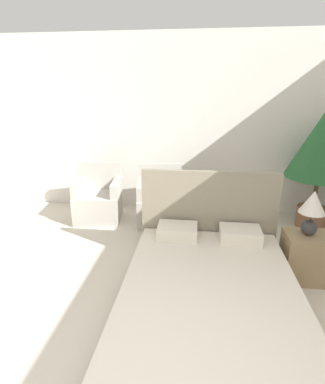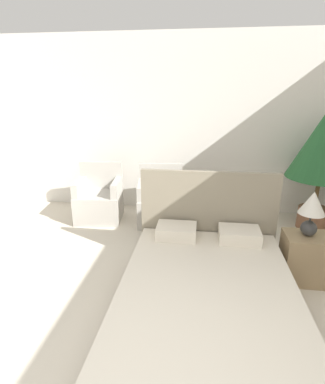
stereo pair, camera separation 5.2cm
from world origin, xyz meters
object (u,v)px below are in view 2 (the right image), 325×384
armchair_near_window_right (161,205)px  potted_palm (325,147)px  bed (207,296)px  nightstand (306,258)px  table_lamp (312,208)px  armchair_near_window_left (99,202)px

armchair_near_window_right → potted_palm: (2.34, 0.09, 0.96)m
bed → nightstand: bearing=35.4°
table_lamp → bed: bearing=-143.7°
bed → armchair_near_window_left: (-1.72, 2.11, 0.04)m
potted_palm → bed: bearing=-126.5°
bed → armchair_near_window_left: bearing=129.2°
armchair_near_window_left → nightstand: armchair_near_window_left is taller
bed → armchair_near_window_right: 2.23m
armchair_near_window_right → table_lamp: size_ratio=1.82×
armchair_near_window_left → table_lamp: table_lamp is taller
armchair_near_window_right → potted_palm: bearing=-5.4°
table_lamp → armchair_near_window_left: bearing=154.3°
bed → nightstand: bed is taller
bed → armchair_near_window_right: (-0.72, 2.11, 0.04)m
nightstand → bed: bearing=-144.6°
bed → nightstand: 1.33m
armchair_near_window_left → potted_palm: bearing=-4.8°
armchair_near_window_left → table_lamp: (2.78, -1.34, 0.57)m
bed → potted_palm: potted_palm is taller
armchair_near_window_left → table_lamp: bearing=-31.9°
bed → potted_palm: bearing=53.5°
bed → table_lamp: 1.44m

